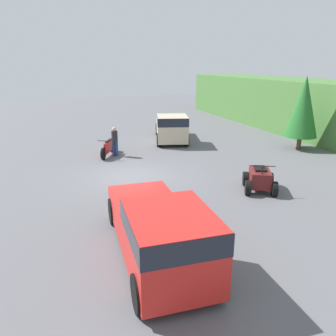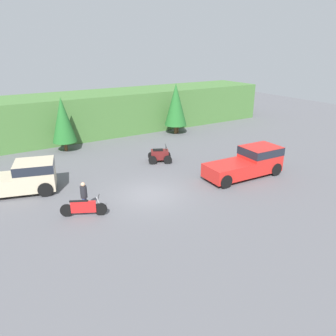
% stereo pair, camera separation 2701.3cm
% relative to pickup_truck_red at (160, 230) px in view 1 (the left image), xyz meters
% --- Properties ---
extents(ground_plane, '(80.00, 80.00, 0.00)m').
position_rel_pickup_truck_red_xyz_m(ground_plane, '(-7.48, 0.90, -1.04)').
color(ground_plane, '#5B5B60').
extents(tree_left, '(2.03, 2.03, 4.61)m').
position_rel_pickup_truck_red_xyz_m(tree_left, '(-9.31, 12.41, 1.68)').
color(tree_left, brown).
rests_on(tree_left, ground_plane).
extents(pickup_truck_red, '(5.69, 2.34, 1.96)m').
position_rel_pickup_truck_red_xyz_m(pickup_truck_red, '(0.00, 0.00, 0.00)').
color(pickup_truck_red, red).
rests_on(pickup_truck_red, ground_plane).
extents(pickup_truck_second, '(5.43, 3.34, 1.96)m').
position_rel_pickup_truck_red_xyz_m(pickup_truck_second, '(-13.97, 5.27, -0.00)').
color(pickup_truck_second, beige).
rests_on(pickup_truck_second, ground_plane).
extents(dirt_bike, '(2.26, 1.26, 1.12)m').
position_rel_pickup_truck_red_xyz_m(dirt_bike, '(-11.68, 0.41, -0.56)').
color(dirt_bike, black).
rests_on(dirt_bike, ground_plane).
extents(quad_atv, '(2.20, 1.97, 1.29)m').
position_rel_pickup_truck_red_xyz_m(quad_atv, '(-3.84, 5.76, -0.53)').
color(quad_atv, black).
rests_on(quad_atv, ground_plane).
extents(rider_person, '(0.50, 0.50, 1.75)m').
position_rel_pickup_truck_red_xyz_m(rider_person, '(-11.48, 0.81, -0.08)').
color(rider_person, navy).
rests_on(rider_person, ground_plane).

